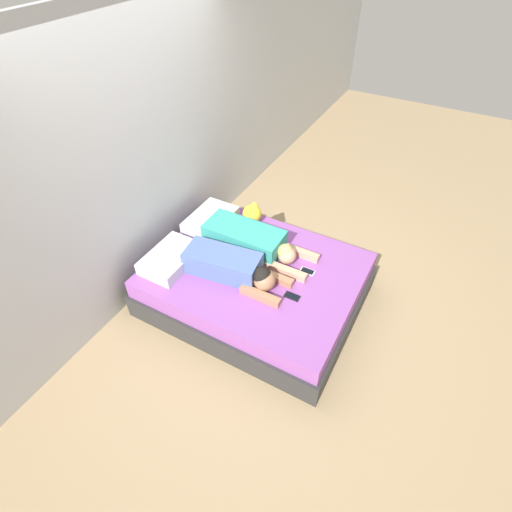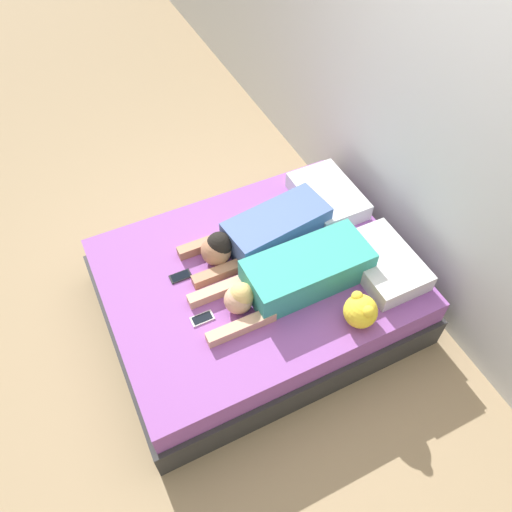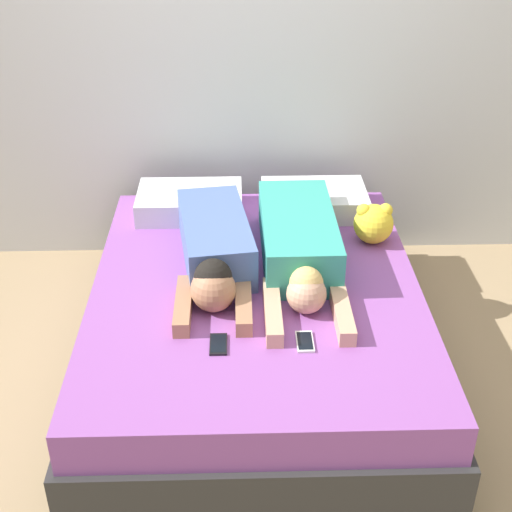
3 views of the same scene
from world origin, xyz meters
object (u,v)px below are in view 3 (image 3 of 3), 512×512
(person_left, at_px, (215,250))
(person_right, at_px, (299,245))
(plush_toy, at_px, (373,223))
(cell_phone_left, at_px, (218,344))
(cell_phone_right, at_px, (305,342))
(bed, at_px, (256,324))
(pillow_head_left, at_px, (190,202))
(pillow_head_right, at_px, (314,200))

(person_left, xyz_separation_m, person_right, (0.40, 0.04, 0.00))
(plush_toy, bearing_deg, cell_phone_left, -132.58)
(cell_phone_left, distance_m, cell_phone_right, 0.35)
(cell_phone_left, bearing_deg, bed, 69.91)
(pillow_head_left, bearing_deg, plush_toy, -20.51)
(person_left, height_order, cell_phone_right, person_left)
(bed, height_order, pillow_head_right, pillow_head_right)
(pillow_head_left, distance_m, cell_phone_left, 1.21)
(bed, relative_size, pillow_head_left, 3.48)
(bed, xyz_separation_m, cell_phone_left, (-0.17, -0.46, 0.23))
(person_left, bearing_deg, plush_toy, 17.55)
(person_left, distance_m, cell_phone_left, 0.60)
(person_right, bearing_deg, bed, -141.64)
(person_left, relative_size, cell_phone_right, 7.37)
(pillow_head_left, distance_m, person_right, 0.79)
(cell_phone_right, bearing_deg, cell_phone_left, -178.91)
(pillow_head_right, xyz_separation_m, cell_phone_right, (-0.15, -1.18, -0.06))
(cell_phone_right, bearing_deg, pillow_head_right, 82.66)
(cell_phone_left, distance_m, plush_toy, 1.14)
(bed, height_order, person_left, person_left)
(pillow_head_right, relative_size, cell_phone_right, 4.09)
(pillow_head_left, relative_size, person_left, 0.56)
(person_right, relative_size, cell_phone_right, 8.17)
(pillow_head_right, xyz_separation_m, plush_toy, (0.26, -0.35, 0.04))
(bed, distance_m, cell_phone_right, 0.54)
(bed, xyz_separation_m, person_left, (-0.19, 0.13, 0.33))
(bed, distance_m, plush_toy, 0.79)
(bed, relative_size, person_right, 1.75)
(person_left, height_order, plush_toy, person_left)
(pillow_head_right, distance_m, cell_phone_right, 1.20)
(cell_phone_right, bearing_deg, plush_toy, 63.38)
(pillow_head_right, bearing_deg, cell_phone_right, -97.34)
(cell_phone_left, height_order, cell_phone_right, same)
(cell_phone_left, bearing_deg, person_left, 92.35)
(pillow_head_left, height_order, cell_phone_right, pillow_head_left)
(bed, height_order, person_right, person_right)
(pillow_head_right, relative_size, cell_phone_left, 4.09)
(plush_toy, bearing_deg, person_left, -162.45)
(pillow_head_right, height_order, cell_phone_left, pillow_head_right)
(pillow_head_left, height_order, person_right, person_right)
(plush_toy, bearing_deg, person_right, -151.21)
(bed, distance_m, pillow_head_left, 0.86)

